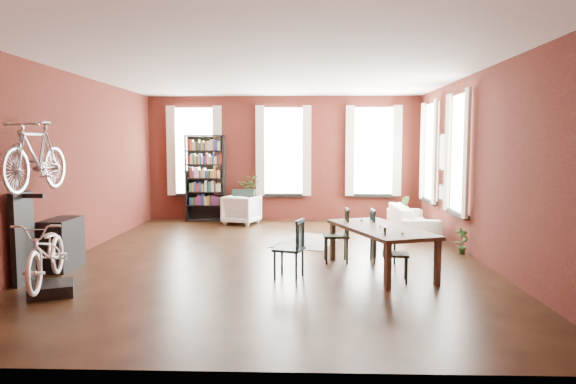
{
  "coord_description": "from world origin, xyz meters",
  "views": [
    {
      "loc": [
        0.55,
        -8.76,
        1.96
      ],
      "look_at": [
        0.24,
        0.6,
        1.09
      ],
      "focal_mm": 32.0,
      "sensor_mm": 36.0,
      "label": 1
    }
  ],
  "objects_px": {
    "dining_chair_b": "(336,235)",
    "dining_chair_c": "(396,254)",
    "dining_chair_d": "(383,236)",
    "bicycle_floor": "(46,223)",
    "console_table": "(62,244)",
    "bookshelf": "(206,178)",
    "white_armchair": "(242,208)",
    "bike_trainer": "(51,289)",
    "dining_table": "(380,249)",
    "dining_chair_a": "(289,249)",
    "cream_sofa": "(413,215)",
    "plant_stand": "(250,211)"
  },
  "relations": [
    {
      "from": "dining_chair_b",
      "to": "dining_chair_c",
      "type": "relative_size",
      "value": 1.13
    },
    {
      "from": "dining_chair_d",
      "to": "bicycle_floor",
      "type": "distance_m",
      "value": 5.11
    },
    {
      "from": "dining_chair_c",
      "to": "console_table",
      "type": "bearing_deg",
      "value": 91.11
    },
    {
      "from": "bookshelf",
      "to": "white_armchair",
      "type": "distance_m",
      "value": 1.34
    },
    {
      "from": "bookshelf",
      "to": "bike_trainer",
      "type": "distance_m",
      "value": 6.74
    },
    {
      "from": "dining_chair_c",
      "to": "console_table",
      "type": "xyz_separation_m",
      "value": [
        -5.13,
        0.58,
        0.0
      ]
    },
    {
      "from": "bike_trainer",
      "to": "console_table",
      "type": "relative_size",
      "value": 0.67
    },
    {
      "from": "bookshelf",
      "to": "dining_chair_d",
      "type": "bearing_deg",
      "value": -49.8
    },
    {
      "from": "console_table",
      "to": "bicycle_floor",
      "type": "height_order",
      "value": "bicycle_floor"
    },
    {
      "from": "dining_table",
      "to": "dining_chair_a",
      "type": "relative_size",
      "value": 2.33
    },
    {
      "from": "cream_sofa",
      "to": "plant_stand",
      "type": "xyz_separation_m",
      "value": [
        -3.79,
        1.63,
        -0.13
      ]
    },
    {
      "from": "dining_table",
      "to": "white_armchair",
      "type": "xyz_separation_m",
      "value": [
        -2.72,
        4.68,
        0.05
      ]
    },
    {
      "from": "bookshelf",
      "to": "bike_trainer",
      "type": "height_order",
      "value": "bookshelf"
    },
    {
      "from": "white_armchair",
      "to": "bicycle_floor",
      "type": "relative_size",
      "value": 0.49
    },
    {
      "from": "white_armchair",
      "to": "cream_sofa",
      "type": "distance_m",
      "value": 4.12
    },
    {
      "from": "dining_table",
      "to": "dining_chair_d",
      "type": "bearing_deg",
      "value": 58.03
    },
    {
      "from": "dining_chair_a",
      "to": "plant_stand",
      "type": "relative_size",
      "value": 1.59
    },
    {
      "from": "white_armchair",
      "to": "bike_trainer",
      "type": "xyz_separation_m",
      "value": [
        -1.75,
        -6.07,
        -0.32
      ]
    },
    {
      "from": "bicycle_floor",
      "to": "white_armchair",
      "type": "bearing_deg",
      "value": 61.16
    },
    {
      "from": "dining_table",
      "to": "console_table",
      "type": "xyz_separation_m",
      "value": [
        -4.99,
        0.02,
        0.05
      ]
    },
    {
      "from": "dining_chair_b",
      "to": "bicycle_floor",
      "type": "xyz_separation_m",
      "value": [
        -3.85,
        -2.05,
        0.51
      ]
    },
    {
      "from": "plant_stand",
      "to": "bike_trainer",
      "type": "bearing_deg",
      "value": -106.33
    },
    {
      "from": "bookshelf",
      "to": "cream_sofa",
      "type": "bearing_deg",
      "value": -18.95
    },
    {
      "from": "bike_trainer",
      "to": "bicycle_floor",
      "type": "bearing_deg",
      "value": -118.85
    },
    {
      "from": "dining_chair_c",
      "to": "dining_chair_d",
      "type": "xyz_separation_m",
      "value": [
        -0.0,
        1.22,
        0.04
      ]
    },
    {
      "from": "dining_chair_d",
      "to": "dining_chair_b",
      "type": "bearing_deg",
      "value": 89.84
    },
    {
      "from": "dining_chair_a",
      "to": "dining_chair_b",
      "type": "xyz_separation_m",
      "value": [
        0.76,
        1.05,
        0.01
      ]
    },
    {
      "from": "dining_chair_a",
      "to": "dining_chair_c",
      "type": "bearing_deg",
      "value": 101.36
    },
    {
      "from": "cream_sofa",
      "to": "plant_stand",
      "type": "distance_m",
      "value": 4.13
    },
    {
      "from": "white_armchair",
      "to": "cream_sofa",
      "type": "height_order",
      "value": "cream_sofa"
    },
    {
      "from": "dining_chair_d",
      "to": "cream_sofa",
      "type": "relative_size",
      "value": 0.42
    },
    {
      "from": "dining_chair_d",
      "to": "plant_stand",
      "type": "xyz_separation_m",
      "value": [
        -2.69,
        4.49,
        -0.17
      ]
    },
    {
      "from": "plant_stand",
      "to": "white_armchair",
      "type": "bearing_deg",
      "value": -109.16
    },
    {
      "from": "cream_sofa",
      "to": "bike_trainer",
      "type": "xyz_separation_m",
      "value": [
        -5.71,
        -4.92,
        -0.33
      ]
    },
    {
      "from": "dining_table",
      "to": "dining_chair_a",
      "type": "distance_m",
      "value": 1.46
    },
    {
      "from": "dining_chair_d",
      "to": "dining_chair_a",
      "type": "bearing_deg",
      "value": 122.36
    },
    {
      "from": "dining_table",
      "to": "bicycle_floor",
      "type": "height_order",
      "value": "bicycle_floor"
    },
    {
      "from": "plant_stand",
      "to": "bicycle_floor",
      "type": "bearing_deg",
      "value": -106.4
    },
    {
      "from": "dining_chair_c",
      "to": "bicycle_floor",
      "type": "xyz_separation_m",
      "value": [
        -4.63,
        -0.87,
        0.56
      ]
    },
    {
      "from": "dining_table",
      "to": "dining_chair_d",
      "type": "xyz_separation_m",
      "value": [
        0.14,
        0.66,
        0.09
      ]
    },
    {
      "from": "white_armchair",
      "to": "plant_stand",
      "type": "relative_size",
      "value": 1.44
    },
    {
      "from": "dining_chair_b",
      "to": "bike_trainer",
      "type": "height_order",
      "value": "dining_chair_b"
    },
    {
      "from": "cream_sofa",
      "to": "console_table",
      "type": "relative_size",
      "value": 2.6
    },
    {
      "from": "bicycle_floor",
      "to": "plant_stand",
      "type": "bearing_deg",
      "value": 60.94
    },
    {
      "from": "dining_chair_c",
      "to": "dining_chair_d",
      "type": "bearing_deg",
      "value": 7.6
    },
    {
      "from": "cream_sofa",
      "to": "dining_chair_c",
      "type": "bearing_deg",
      "value": 164.98
    },
    {
      "from": "dining_table",
      "to": "bike_trainer",
      "type": "relative_size",
      "value": 3.79
    },
    {
      "from": "bike_trainer",
      "to": "plant_stand",
      "type": "height_order",
      "value": "plant_stand"
    },
    {
      "from": "white_armchair",
      "to": "cream_sofa",
      "type": "xyz_separation_m",
      "value": [
        3.96,
        -1.15,
        0.01
      ]
    },
    {
      "from": "cream_sofa",
      "to": "bicycle_floor",
      "type": "xyz_separation_m",
      "value": [
        -5.73,
        -4.95,
        0.55
      ]
    }
  ]
}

